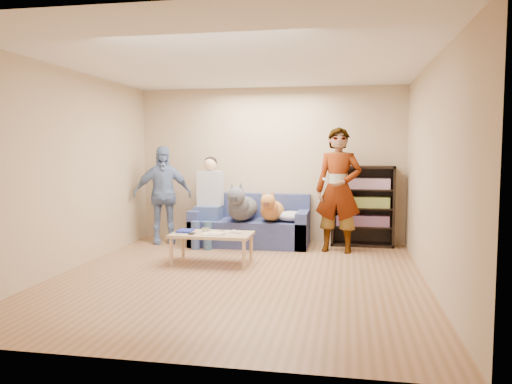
% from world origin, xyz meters
% --- Properties ---
extents(ground, '(5.00, 5.00, 0.00)m').
position_xyz_m(ground, '(0.00, 0.00, 0.00)').
color(ground, '#8F613C').
rests_on(ground, ground).
extents(ceiling, '(5.00, 5.00, 0.00)m').
position_xyz_m(ceiling, '(0.00, 0.00, 2.60)').
color(ceiling, white).
rests_on(ceiling, ground).
extents(wall_back, '(4.50, 0.00, 4.50)m').
position_xyz_m(wall_back, '(0.00, 2.50, 1.30)').
color(wall_back, tan).
rests_on(wall_back, ground).
extents(wall_front, '(4.50, 0.00, 4.50)m').
position_xyz_m(wall_front, '(0.00, -2.50, 1.30)').
color(wall_front, tan).
rests_on(wall_front, ground).
extents(wall_left, '(0.00, 5.00, 5.00)m').
position_xyz_m(wall_left, '(-2.25, 0.00, 1.30)').
color(wall_left, tan).
rests_on(wall_left, ground).
extents(wall_right, '(0.00, 5.00, 5.00)m').
position_xyz_m(wall_right, '(2.25, 0.00, 1.30)').
color(wall_right, tan).
rests_on(wall_right, ground).
extents(blanket, '(0.47, 0.40, 0.16)m').
position_xyz_m(blanket, '(0.43, 1.92, 0.51)').
color(blanket, '#A6A7AB').
rests_on(blanket, sofa).
extents(person_standing_right, '(0.75, 0.55, 1.90)m').
position_xyz_m(person_standing_right, '(1.17, 1.78, 0.95)').
color(person_standing_right, gray).
rests_on(person_standing_right, ground).
extents(person_standing_left, '(1.03, 0.74, 1.62)m').
position_xyz_m(person_standing_left, '(-1.73, 1.97, 0.81)').
color(person_standing_left, '#7B8DC5').
rests_on(person_standing_left, ground).
extents(held_controller, '(0.07, 0.13, 0.03)m').
position_xyz_m(held_controller, '(0.97, 1.58, 1.13)').
color(held_controller, white).
rests_on(held_controller, person_standing_right).
extents(notebook_blue, '(0.20, 0.26, 0.03)m').
position_xyz_m(notebook_blue, '(-0.92, 0.72, 0.43)').
color(notebook_blue, navy).
rests_on(notebook_blue, coffee_table).
extents(papers, '(0.26, 0.20, 0.02)m').
position_xyz_m(papers, '(-0.47, 0.57, 0.43)').
color(papers, white).
rests_on(papers, coffee_table).
extents(magazine, '(0.22, 0.17, 0.01)m').
position_xyz_m(magazine, '(-0.44, 0.59, 0.44)').
color(magazine, beige).
rests_on(magazine, coffee_table).
extents(camera_silver, '(0.11, 0.06, 0.05)m').
position_xyz_m(camera_silver, '(-0.64, 0.79, 0.45)').
color(camera_silver, '#B1B1B5').
rests_on(camera_silver, coffee_table).
extents(controller_a, '(0.04, 0.13, 0.03)m').
position_xyz_m(controller_a, '(-0.24, 0.77, 0.43)').
color(controller_a, silver).
rests_on(controller_a, coffee_table).
extents(controller_b, '(0.09, 0.06, 0.03)m').
position_xyz_m(controller_b, '(-0.16, 0.69, 0.43)').
color(controller_b, silver).
rests_on(controller_b, coffee_table).
extents(headphone_cup_a, '(0.07, 0.07, 0.02)m').
position_xyz_m(headphone_cup_a, '(-0.32, 0.65, 0.43)').
color(headphone_cup_a, white).
rests_on(headphone_cup_a, coffee_table).
extents(headphone_cup_b, '(0.07, 0.07, 0.02)m').
position_xyz_m(headphone_cup_b, '(-0.32, 0.73, 0.43)').
color(headphone_cup_b, white).
rests_on(headphone_cup_b, coffee_table).
extents(pen_orange, '(0.13, 0.06, 0.01)m').
position_xyz_m(pen_orange, '(-0.54, 0.51, 0.42)').
color(pen_orange, '#D6531E').
rests_on(pen_orange, coffee_table).
extents(pen_black, '(0.13, 0.08, 0.01)m').
position_xyz_m(pen_black, '(-0.40, 0.85, 0.42)').
color(pen_black, black).
rests_on(pen_black, coffee_table).
extents(wallet, '(0.07, 0.12, 0.02)m').
position_xyz_m(wallet, '(-0.77, 0.55, 0.43)').
color(wallet, black).
rests_on(wallet, coffee_table).
extents(sofa, '(1.90, 0.85, 0.82)m').
position_xyz_m(sofa, '(-0.25, 2.10, 0.28)').
color(sofa, '#515B93').
rests_on(sofa, ground).
extents(person_seated, '(0.40, 0.73, 1.47)m').
position_xyz_m(person_seated, '(-0.93, 1.97, 0.77)').
color(person_seated, '#3B5882').
rests_on(person_seated, sofa).
extents(dog_gray, '(0.45, 1.27, 0.65)m').
position_xyz_m(dog_gray, '(-0.35, 1.84, 0.66)').
color(dog_gray, '#46494F').
rests_on(dog_gray, sofa).
extents(dog_tan, '(0.37, 1.14, 0.53)m').
position_xyz_m(dog_tan, '(0.12, 1.89, 0.61)').
color(dog_tan, '#BD8739').
rests_on(dog_tan, sofa).
extents(coffee_table, '(1.10, 0.60, 0.42)m').
position_xyz_m(coffee_table, '(-0.52, 0.67, 0.37)').
color(coffee_table, '#CCB57D').
rests_on(coffee_table, ground).
extents(bookshelf, '(1.00, 0.34, 1.30)m').
position_xyz_m(bookshelf, '(1.55, 2.33, 0.68)').
color(bookshelf, black).
rests_on(bookshelf, ground).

